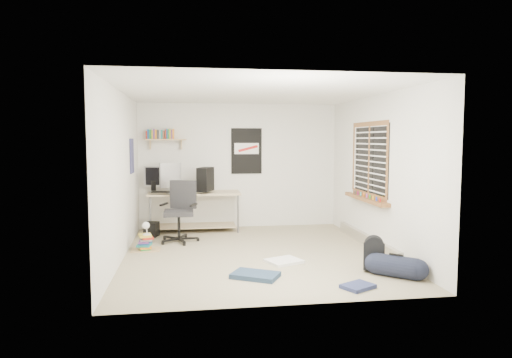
{
  "coord_description": "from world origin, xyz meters",
  "views": [
    {
      "loc": [
        -1.0,
        -6.93,
        1.79
      ],
      "look_at": [
        0.08,
        0.45,
        1.14
      ],
      "focal_mm": 32.0,
      "sensor_mm": 36.0,
      "label": 1
    }
  ],
  "objects": [
    {
      "name": "jeans_b",
      "position": [
        0.99,
        -1.82,
        0.03
      ],
      "size": [
        0.46,
        0.42,
        0.05
      ],
      "primitive_type": "cube",
      "rotation": [
        0.0,
        0.0,
        0.49
      ],
      "color": "navy",
      "rests_on": "floor"
    },
    {
      "name": "office_chair",
      "position": [
        -1.19,
        1.03,
        0.49
      ],
      "size": [
        0.89,
        0.89,
        1.07
      ],
      "primitive_type": "cube",
      "rotation": [
        0.0,
        0.0,
        -0.34
      ],
      "color": "#262629",
      "rests_on": "floor"
    },
    {
      "name": "monitor_left",
      "position": [
        -1.69,
        2.0,
        1.0
      ],
      "size": [
        0.36,
        0.17,
        0.39
      ],
      "primitive_type": "cube",
      "rotation": [
        0.0,
        0.0,
        -0.24
      ],
      "color": "#B5B4BA",
      "rests_on": "desk"
    },
    {
      "name": "poster_back_wall",
      "position": [
        0.15,
        2.23,
        1.55
      ],
      "size": [
        0.62,
        0.03,
        0.92
      ],
      "primitive_type": "cube",
      "color": "black",
      "rests_on": "back_wall"
    },
    {
      "name": "window",
      "position": [
        1.95,
        0.3,
        1.45
      ],
      "size": [
        0.1,
        1.5,
        1.26
      ],
      "primitive_type": "cube",
      "color": "brown",
      "rests_on": "right_wall"
    },
    {
      "name": "book_stack",
      "position": [
        -1.71,
        0.49,
        0.15
      ],
      "size": [
        0.59,
        0.55,
        0.33
      ],
      "primitive_type": "cube",
      "rotation": [
        0.0,
        0.0,
        0.39
      ],
      "color": "olive",
      "rests_on": "floor"
    },
    {
      "name": "floor",
      "position": [
        0.0,
        0.0,
        -0.01
      ],
      "size": [
        4.0,
        4.5,
        0.01
      ],
      "primitive_type": "cube",
      "color": "gray",
      "rests_on": "ground"
    },
    {
      "name": "backpack",
      "position": [
        1.46,
        -1.17,
        0.2
      ],
      "size": [
        0.33,
        0.3,
        0.37
      ],
      "primitive_type": "cube",
      "rotation": [
        0.0,
        0.0,
        -0.36
      ],
      "color": "black",
      "rests_on": "floor"
    },
    {
      "name": "desk_lamp",
      "position": [
        -1.69,
        0.47,
        0.38
      ],
      "size": [
        0.19,
        0.24,
        0.21
      ],
      "primitive_type": "cube",
      "rotation": [
        0.0,
        0.0,
        -0.34
      ],
      "color": "silver",
      "rests_on": "book_stack"
    },
    {
      "name": "wall_shelf",
      "position": [
        -1.45,
        2.14,
        1.78
      ],
      "size": [
        0.8,
        0.22,
        0.24
      ],
      "primitive_type": "cube",
      "color": "tan",
      "rests_on": "back_wall"
    },
    {
      "name": "tshirt",
      "position": [
        0.34,
        -0.56,
        0.02
      ],
      "size": [
        0.59,
        0.55,
        0.04
      ],
      "primitive_type": "cube",
      "rotation": [
        0.0,
        0.0,
        0.4
      ],
      "color": "silver",
      "rests_on": "floor"
    },
    {
      "name": "subwoofer",
      "position": [
        -1.7,
        1.52,
        0.14
      ],
      "size": [
        0.29,
        0.29,
        0.26
      ],
      "primitive_type": "cube",
      "rotation": [
        0.0,
        0.0,
        -0.29
      ],
      "color": "black",
      "rests_on": "floor"
    },
    {
      "name": "desk",
      "position": [
        -0.91,
        1.97,
        0.36
      ],
      "size": [
        1.85,
        1.01,
        0.8
      ],
      "primitive_type": "cube",
      "rotation": [
        0.0,
        0.0,
        0.14
      ],
      "color": "tan",
      "rests_on": "floor"
    },
    {
      "name": "keyboard",
      "position": [
        -1.5,
        1.65,
        0.81
      ],
      "size": [
        0.43,
        0.2,
        0.02
      ],
      "primitive_type": "cube",
      "rotation": [
        0.0,
        0.0,
        -0.15
      ],
      "color": "black",
      "rests_on": "desk"
    },
    {
      "name": "jeans_a",
      "position": [
        -0.17,
        -1.22,
        0.03
      ],
      "size": [
        0.69,
        0.61,
        0.06
      ],
      "primitive_type": "cube",
      "rotation": [
        0.0,
        0.0,
        -0.51
      ],
      "color": "#233650",
      "rests_on": "floor"
    },
    {
      "name": "ceiling",
      "position": [
        0.0,
        0.0,
        2.5
      ],
      "size": [
        4.0,
        4.5,
        0.01
      ],
      "primitive_type": "cube",
      "color": "white",
      "rests_on": "ground"
    },
    {
      "name": "speaker_right",
      "position": [
        -1.1,
        1.68,
        0.89
      ],
      "size": [
        0.09,
        0.09,
        0.18
      ],
      "primitive_type": "cube",
      "rotation": [
        0.0,
        0.0,
        0.03
      ],
      "color": "black",
      "rests_on": "desk"
    },
    {
      "name": "back_wall",
      "position": [
        0.0,
        2.25,
        1.25
      ],
      "size": [
        4.0,
        0.01,
        2.5
      ],
      "primitive_type": "cube",
      "color": "silver",
      "rests_on": "ground"
    },
    {
      "name": "duffel_bag",
      "position": [
        1.64,
        -1.46,
        0.14
      ],
      "size": [
        0.4,
        0.4,
        0.55
      ],
      "primitive_type": "cylinder",
      "rotation": [
        0.0,
        0.0,
        -0.72
      ],
      "color": "black",
      "rests_on": "floor"
    },
    {
      "name": "poster_left_wall",
      "position": [
        -1.99,
        1.2,
        1.5
      ],
      "size": [
        0.02,
        0.42,
        0.6
      ],
      "primitive_type": "cube",
      "color": "navy",
      "rests_on": "left_wall"
    },
    {
      "name": "right_wall",
      "position": [
        2.0,
        0.0,
        1.25
      ],
      "size": [
        0.01,
        4.5,
        2.5
      ],
      "primitive_type": "cube",
      "color": "silver",
      "rests_on": "ground"
    },
    {
      "name": "baseboard_heater",
      "position": [
        1.96,
        0.3,
        0.09
      ],
      "size": [
        0.08,
        2.5,
        0.18
      ],
      "primitive_type": "cube",
      "color": "#B7B2A8",
      "rests_on": "floor"
    },
    {
      "name": "speaker_left",
      "position": [
        -1.69,
        2.0,
        0.89
      ],
      "size": [
        0.1,
        0.1,
        0.18
      ],
      "primitive_type": "cube",
      "rotation": [
        0.0,
        0.0,
        0.13
      ],
      "color": "black",
      "rests_on": "desk"
    },
    {
      "name": "left_wall",
      "position": [
        -2.0,
        0.0,
        1.25
      ],
      "size": [
        0.01,
        4.5,
        2.5
      ],
      "primitive_type": "cube",
      "color": "silver",
      "rests_on": "ground"
    },
    {
      "name": "monitor_right",
      "position": [
        -1.36,
        1.74,
        1.03
      ],
      "size": [
        0.42,
        0.28,
        0.46
      ],
      "primitive_type": "cube",
      "rotation": [
        0.0,
        0.0,
        0.47
      ],
      "color": "#9D9EA2",
      "rests_on": "desk"
    },
    {
      "name": "pc_tower",
      "position": [
        -0.7,
        1.75,
        1.03
      ],
      "size": [
        0.35,
        0.48,
        0.45
      ],
      "primitive_type": "cube",
      "rotation": [
        0.0,
        0.0,
        -0.39
      ],
      "color": "black",
      "rests_on": "desk"
    }
  ]
}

